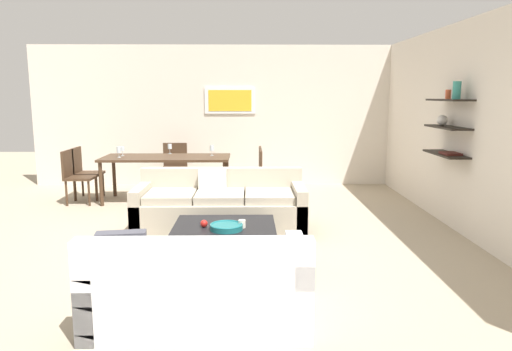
# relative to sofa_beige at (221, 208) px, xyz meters

# --- Properties ---
(ground_plane) EXTENTS (18.00, 18.00, 0.00)m
(ground_plane) POSITION_rel_sofa_beige_xyz_m (0.09, -0.34, -0.29)
(ground_plane) COLOR tan
(back_wall_unit) EXTENTS (8.40, 0.09, 2.70)m
(back_wall_unit) POSITION_rel_sofa_beige_xyz_m (0.39, 3.19, 1.06)
(back_wall_unit) COLOR silver
(back_wall_unit) RESTS_ON ground
(right_wall_shelf_unit) EXTENTS (0.34, 8.20, 2.70)m
(right_wall_shelf_unit) POSITION_rel_sofa_beige_xyz_m (3.12, 0.26, 1.06)
(right_wall_shelf_unit) COLOR silver
(right_wall_shelf_unit) RESTS_ON ground
(sofa_beige) EXTENTS (2.20, 0.90, 0.78)m
(sofa_beige) POSITION_rel_sofa_beige_xyz_m (0.00, 0.00, 0.00)
(sofa_beige) COLOR #B2A893
(sofa_beige) RESTS_ON ground
(loveseat_white) EXTENTS (1.69, 0.90, 0.78)m
(loveseat_white) POSITION_rel_sofa_beige_xyz_m (-0.02, -2.58, 0.00)
(loveseat_white) COLOR white
(loveseat_white) RESTS_ON ground
(coffee_table) EXTENTS (1.09, 1.09, 0.38)m
(coffee_table) POSITION_rel_sofa_beige_xyz_m (0.11, -1.24, -0.10)
(coffee_table) COLOR black
(coffee_table) RESTS_ON ground
(decorative_bowl) EXTENTS (0.35, 0.35, 0.06)m
(decorative_bowl) POSITION_rel_sofa_beige_xyz_m (0.14, -1.32, 0.12)
(decorative_bowl) COLOR #19666B
(decorative_bowl) RESTS_ON coffee_table
(candle_jar) EXTENTS (0.08, 0.08, 0.08)m
(candle_jar) POSITION_rel_sofa_beige_xyz_m (0.30, -1.24, 0.13)
(candle_jar) COLOR silver
(candle_jar) RESTS_ON coffee_table
(apple_on_coffee_table) EXTENTS (0.08, 0.08, 0.08)m
(apple_on_coffee_table) POSITION_rel_sofa_beige_xyz_m (-0.10, -1.22, 0.13)
(apple_on_coffee_table) COLOR red
(apple_on_coffee_table) RESTS_ON coffee_table
(dining_table) EXTENTS (2.10, 0.87, 0.75)m
(dining_table) POSITION_rel_sofa_beige_xyz_m (-1.00, 1.76, 0.39)
(dining_table) COLOR #422D1E
(dining_table) RESTS_ON ground
(dining_chair_left_near) EXTENTS (0.44, 0.44, 0.88)m
(dining_chair_left_near) POSITION_rel_sofa_beige_xyz_m (-2.46, 1.56, 0.21)
(dining_chair_left_near) COLOR #422D1E
(dining_chair_left_near) RESTS_ON ground
(dining_chair_right_near) EXTENTS (0.44, 0.44, 0.88)m
(dining_chair_right_near) POSITION_rel_sofa_beige_xyz_m (0.46, 1.56, 0.21)
(dining_chair_right_near) COLOR #422D1E
(dining_chair_right_near) RESTS_ON ground
(dining_chair_right_far) EXTENTS (0.44, 0.44, 0.88)m
(dining_chair_right_far) POSITION_rel_sofa_beige_xyz_m (0.46, 1.95, 0.21)
(dining_chair_right_far) COLOR #422D1E
(dining_chair_right_far) RESTS_ON ground
(dining_chair_left_far) EXTENTS (0.44, 0.44, 0.88)m
(dining_chair_left_far) POSITION_rel_sofa_beige_xyz_m (-2.46, 1.95, 0.21)
(dining_chair_left_far) COLOR #422D1E
(dining_chair_left_far) RESTS_ON ground
(dining_chair_head) EXTENTS (0.44, 0.44, 0.88)m
(dining_chair_head) POSITION_rel_sofa_beige_xyz_m (-1.00, 2.60, 0.21)
(dining_chair_head) COLOR #422D1E
(dining_chair_head) RESTS_ON ground
(wine_glass_left_far) EXTENTS (0.08, 0.08, 0.16)m
(wine_glass_left_far) POSITION_rel_sofa_beige_xyz_m (-1.75, 1.86, 0.57)
(wine_glass_left_far) COLOR silver
(wine_glass_left_far) RESTS_ON dining_table
(wine_glass_head) EXTENTS (0.07, 0.07, 0.17)m
(wine_glass_head) POSITION_rel_sofa_beige_xyz_m (-1.00, 2.13, 0.58)
(wine_glass_head) COLOR silver
(wine_glass_head) RESTS_ON dining_table
(wine_glass_left_near) EXTENTS (0.07, 0.07, 0.18)m
(wine_glass_left_near) POSITION_rel_sofa_beige_xyz_m (-1.75, 1.65, 0.58)
(wine_glass_left_near) COLOR silver
(wine_glass_left_near) RESTS_ON dining_table
(wine_glass_right_far) EXTENTS (0.07, 0.07, 0.18)m
(wine_glass_right_far) POSITION_rel_sofa_beige_xyz_m (-0.25, 1.86, 0.58)
(wine_glass_right_far) COLOR silver
(wine_glass_right_far) RESTS_ON dining_table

